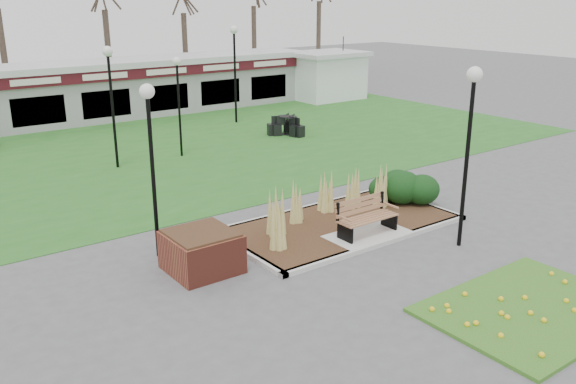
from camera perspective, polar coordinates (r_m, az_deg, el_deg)
ground at (r=15.97m, az=7.79°, el=-4.48°), size 100.00×100.00×0.00m
lawn at (r=25.50m, az=-11.26°, el=3.92°), size 34.00×16.00×0.02m
flower_bed at (r=13.38m, az=21.79°, el=-10.00°), size 4.20×3.00×0.16m
planting_bed at (r=17.58m, az=7.79°, el=-1.07°), size 6.75×3.40×1.27m
park_bench at (r=15.92m, az=7.26°, el=-2.25°), size 1.70×0.66×0.93m
brick_planter at (r=14.11m, az=-8.09°, el=-5.50°), size 1.50×1.50×0.95m
food_pavilion at (r=32.50m, az=-17.59°, el=9.05°), size 24.60×3.40×2.90m
service_hut at (r=37.47m, az=3.63°, el=10.88°), size 4.40×3.40×2.83m
lamp_post_near_left at (r=14.32m, az=-12.79°, el=5.38°), size 0.35×0.35×4.17m
lamp_post_near_right at (r=15.18m, az=16.72°, el=6.64°), size 0.37×0.37×4.48m
lamp_post_mid_left at (r=23.84m, az=-10.27°, el=9.84°), size 0.32×0.32×3.84m
lamp_post_mid_right at (r=22.65m, az=-16.31°, el=9.99°), size 0.36×0.36×4.37m
lamp_post_far_right at (r=30.09m, az=-5.03°, el=12.85°), size 0.39×0.39×4.67m
bistro_set_c at (r=27.70m, az=-0.27°, el=5.99°), size 1.57×1.49×0.84m
bistro_set_d at (r=27.62m, az=0.19°, el=5.94°), size 1.54×1.42×0.82m
patio_umbrella at (r=38.28m, az=5.12°, el=11.26°), size 2.13×2.17×2.56m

